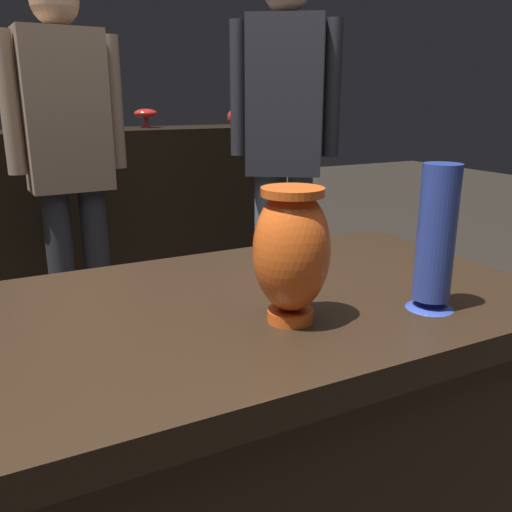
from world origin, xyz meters
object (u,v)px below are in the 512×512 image
vase_tall_behind (436,242)px  visitor_near_right (284,137)px  shelf_vase_center (51,112)px  vase_centerpiece (292,251)px  shelf_vase_far_right (235,115)px  shelf_vase_right (146,114)px  visitor_center_back (69,153)px

vase_tall_behind → visitor_near_right: size_ratio=0.15×
shelf_vase_center → visitor_near_right: visitor_near_right is taller
vase_centerpiece → shelf_vase_center: bearing=91.7°
vase_centerpiece → vase_tall_behind: bearing=-14.6°
vase_centerpiece → shelf_vase_far_right: size_ratio=1.09×
shelf_vase_far_right → shelf_vase_right: bearing=170.7°
shelf_vase_center → visitor_near_right: (0.84, -0.90, -0.09)m
shelf_vase_far_right → shelf_vase_right: size_ratio=1.56×
vase_centerpiece → visitor_center_back: (-0.09, 1.61, 0.02)m
shelf_vase_far_right → vase_tall_behind: bearing=-107.2°
shelf_vase_center → vase_centerpiece: bearing=-88.3°
vase_centerpiece → vase_tall_behind: (0.25, -0.06, 0.00)m
shelf_vase_center → visitor_center_back: 0.67m
shelf_vase_right → visitor_near_right: bearing=-72.3°
shelf_vase_center → shelf_vase_right: 0.53m
shelf_vase_right → visitor_center_back: visitor_center_back is taller
shelf_vase_right → visitor_near_right: visitor_near_right is taller
shelf_vase_center → shelf_vase_right: size_ratio=1.28×
shelf_vase_center → visitor_near_right: 1.23m
vase_tall_behind → visitor_near_right: bearing=69.6°
vase_tall_behind → visitor_center_back: (-0.34, 1.67, 0.02)m
shelf_vase_center → shelf_vase_far_right: (1.04, 0.02, -0.03)m
shelf_vase_center → visitor_center_back: visitor_center_back is taller
shelf_vase_right → vase_tall_behind: bearing=-94.9°
visitor_near_right → shelf_vase_right: bearing=-38.6°
shelf_vase_center → shelf_vase_right: (0.52, 0.11, -0.02)m
vase_centerpiece → visitor_center_back: visitor_center_back is taller
vase_centerpiece → shelf_vase_center: 2.27m
vase_tall_behind → visitor_center_back: visitor_center_back is taller
shelf_vase_far_right → visitor_center_back: 1.27m
shelf_vase_far_right → visitor_near_right: bearing=-102.1°
visitor_near_right → visitor_center_back: (-0.87, 0.24, -0.05)m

